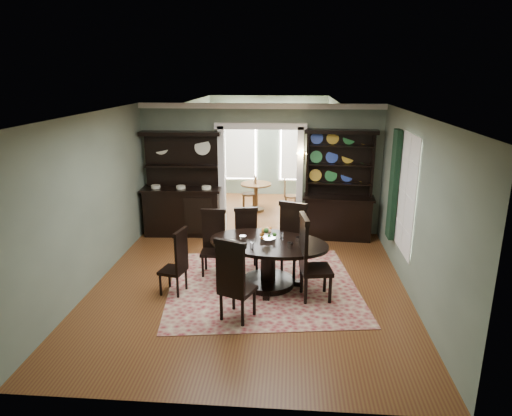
{
  "coord_description": "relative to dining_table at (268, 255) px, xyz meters",
  "views": [
    {
      "loc": [
        0.7,
        -7.29,
        3.65
      ],
      "look_at": [
        0.08,
        0.6,
        1.29
      ],
      "focal_mm": 32.0,
      "sensor_mm": 36.0,
      "label": 1
    }
  ],
  "objects": [
    {
      "name": "room",
      "position": [
        -0.33,
        -0.08,
        1.0
      ],
      "size": [
        5.51,
        6.01,
        3.01
      ],
      "color": "brown",
      "rests_on": "ground"
    },
    {
      "name": "parlor",
      "position": [
        -0.33,
        5.41,
        0.94
      ],
      "size": [
        3.51,
        3.5,
        3.01
      ],
      "color": "brown",
      "rests_on": "ground"
    },
    {
      "name": "doorway_trim",
      "position": [
        -0.33,
        2.88,
        1.04
      ],
      "size": [
        2.08,
        0.25,
        2.57
      ],
      "color": "white",
      "rests_on": "floor"
    },
    {
      "name": "right_window",
      "position": [
        2.36,
        0.81,
        1.02
      ],
      "size": [
        0.15,
        1.47,
        2.12
      ],
      "color": "white",
      "rests_on": "wall_right"
    },
    {
      "name": "wall_sconce",
      "position": [
        0.62,
        2.73,
        1.31
      ],
      "size": [
        0.27,
        0.21,
        0.21
      ],
      "color": "#BF8C33",
      "rests_on": "back_wall_right"
    },
    {
      "name": "rug",
      "position": [
        -0.09,
        -0.03,
        -0.57
      ],
      "size": [
        3.68,
        3.53,
        0.01
      ],
      "primitive_type": "cube",
      "rotation": [
        0.0,
        0.0,
        0.14
      ],
      "color": "maroon",
      "rests_on": "floor"
    },
    {
      "name": "dining_table",
      "position": [
        0.0,
        0.0,
        0.0
      ],
      "size": [
        2.34,
        2.32,
        0.83
      ],
      "rotation": [
        0.0,
        0.0,
        -0.22
      ],
      "color": "black",
      "rests_on": "rug"
    },
    {
      "name": "centerpiece",
      "position": [
        -0.01,
        0.07,
        0.32
      ],
      "size": [
        1.36,
        0.88,
        0.22
      ],
      "color": "silver",
      "rests_on": "dining_table"
    },
    {
      "name": "chair_far_left",
      "position": [
        -1.05,
        0.5,
        0.06
      ],
      "size": [
        0.47,
        0.43,
        1.22
      ],
      "rotation": [
        0.0,
        0.0,
        3.16
      ],
      "color": "black",
      "rests_on": "rug"
    },
    {
      "name": "chair_far_mid",
      "position": [
        -0.45,
        0.73,
        0.05
      ],
      "size": [
        0.52,
        0.5,
        1.2
      ],
      "rotation": [
        0.0,
        0.0,
        3.34
      ],
      "color": "black",
      "rests_on": "rug"
    },
    {
      "name": "chair_far_right",
      "position": [
        0.39,
        0.45,
        0.16
      ],
      "size": [
        0.65,
        0.64,
        1.4
      ],
      "rotation": [
        0.0,
        0.0,
        2.79
      ],
      "color": "black",
      "rests_on": "rug"
    },
    {
      "name": "chair_end_left",
      "position": [
        -1.51,
        -0.43,
        0.03
      ],
      "size": [
        0.49,
        0.51,
        1.16
      ],
      "rotation": [
        0.0,
        0.0,
        1.35
      ],
      "color": "black",
      "rests_on": "rug"
    },
    {
      "name": "chair_end_right",
      "position": [
        0.7,
        -0.44,
        0.19
      ],
      "size": [
        0.58,
        0.61,
        1.45
      ],
      "rotation": [
        0.0,
        0.0,
        -1.42
      ],
      "color": "black",
      "rests_on": "rug"
    },
    {
      "name": "chair_near",
      "position": [
        -0.45,
        -1.27,
        0.13
      ],
      "size": [
        0.64,
        0.63,
        1.34
      ],
      "rotation": [
        0.0,
        0.0,
        -0.41
      ],
      "color": "black",
      "rests_on": "rug"
    },
    {
      "name": "sideboard",
      "position": [
        -2.13,
        2.6,
        0.25
      ],
      "size": [
        1.84,
        0.74,
        2.39
      ],
      "rotation": [
        0.0,
        0.0,
        0.05
      ],
      "color": "black",
      "rests_on": "floor"
    },
    {
      "name": "welsh_dresser",
      "position": [
        1.45,
        2.61,
        0.31
      ],
      "size": [
        1.61,
        0.69,
        2.46
      ],
      "rotation": [
        0.0,
        0.0,
        -0.07
      ],
      "color": "black",
      "rests_on": "floor"
    },
    {
      "name": "parlor_table",
      "position": [
        -0.57,
        4.56,
        -0.08
      ],
      "size": [
        0.83,
        0.83,
        0.77
      ],
      "color": "#593619",
      "rests_on": "parlor_floor"
    },
    {
      "name": "parlor_chair_left",
      "position": [
        -0.71,
        4.62,
        -0.07
      ],
      "size": [
        0.43,
        0.42,
        0.96
      ],
      "rotation": [
        0.0,
        0.0,
        1.76
      ],
      "color": "#593619",
      "rests_on": "parlor_floor"
    },
    {
      "name": "parlor_chair_right",
      "position": [
        0.31,
        4.58,
        -0.1
      ],
      "size": [
        0.38,
        0.38,
        0.89
      ],
      "rotation": [
        0.0,
        0.0,
        -1.49
      ],
      "color": "#593619",
      "rests_on": "parlor_floor"
    }
  ]
}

